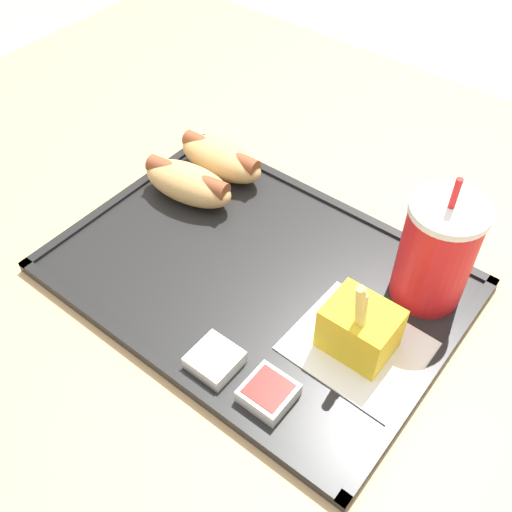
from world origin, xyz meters
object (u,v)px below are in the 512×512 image
object	(u,v)px
hot_dog_far	(221,158)
hot_dog_near	(188,182)
sauce_cup_ketchup	(268,393)
fries_carton	(360,329)
sauce_cup_mayo	(215,359)
soda_cup	(437,252)

from	to	relation	value
hot_dog_far	hot_dog_near	world-z (taller)	same
sauce_cup_ketchup	fries_carton	bearing A→B (deg)	71.15
sauce_cup_mayo	sauce_cup_ketchup	bearing A→B (deg)	3.27
soda_cup	sauce_cup_ketchup	distance (m)	0.23
soda_cup	hot_dog_far	bearing A→B (deg)	176.65
fries_carton	sauce_cup_ketchup	xyz separation A→B (m)	(-0.04, -0.10, -0.02)
hot_dog_far	sauce_cup_ketchup	xyz separation A→B (m)	(0.26, -0.24, -0.02)
soda_cup	sauce_cup_mayo	distance (m)	0.26
sauce_cup_ketchup	hot_dog_far	bearing A→B (deg)	138.06
sauce_cup_mayo	sauce_cup_ketchup	size ratio (longest dim) A/B	1.00
fries_carton	sauce_cup_mayo	distance (m)	0.15
soda_cup	fries_carton	xyz separation A→B (m)	(-0.02, -0.11, -0.03)
fries_carton	sauce_cup_mayo	size ratio (longest dim) A/B	2.38
sauce_cup_mayo	fries_carton	bearing A→B (deg)	46.86
hot_dog_far	fries_carton	world-z (taller)	fries_carton
hot_dog_near	sauce_cup_ketchup	world-z (taller)	hot_dog_near
sauce_cup_mayo	sauce_cup_ketchup	world-z (taller)	same
hot_dog_near	sauce_cup_ketchup	distance (m)	0.31
soda_cup	hot_dog_near	distance (m)	0.32
hot_dog_far	fries_carton	xyz separation A→B (m)	(0.30, -0.13, 0.01)
sauce_cup_mayo	hot_dog_near	bearing A→B (deg)	138.42
hot_dog_near	soda_cup	bearing A→B (deg)	8.30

